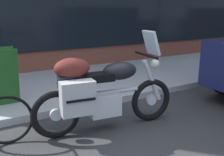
{
  "coord_description": "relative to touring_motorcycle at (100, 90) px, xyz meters",
  "views": [
    {
      "loc": [
        -1.87,
        -2.57,
        1.71
      ],
      "look_at": [
        0.06,
        0.74,
        0.7
      ],
      "focal_mm": 41.75,
      "sensor_mm": 36.0,
      "label": 1
    }
  ],
  "objects": [
    {
      "name": "touring_motorcycle",
      "position": [
        0.0,
        0.0,
        0.0
      ],
      "size": [
        2.16,
        0.64,
        1.41
      ],
      "color": "black",
      "rests_on": "ground_plane"
    },
    {
      "name": "sandwich_board_sign",
      "position": [
        -1.09,
        1.53,
        -0.0
      ],
      "size": [
        0.55,
        0.42,
        0.97
      ],
      "color": "#1E511E",
      "rests_on": "sidewalk_curb"
    },
    {
      "name": "ground_plane",
      "position": [
        0.27,
        -0.53,
        -0.61
      ],
      "size": [
        80.0,
        80.0,
        0.0
      ],
      "primitive_type": "plane",
      "color": "#333333"
    }
  ]
}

